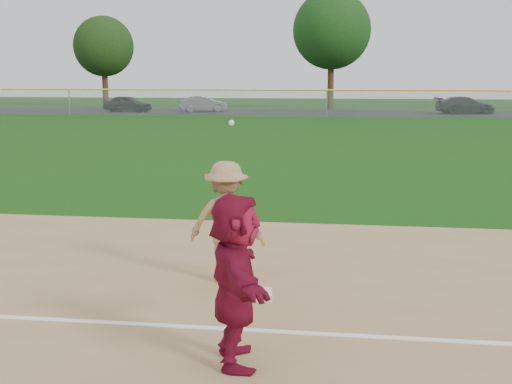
# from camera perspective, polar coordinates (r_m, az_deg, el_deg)

# --- Properties ---
(ground) EXTENTS (160.00, 160.00, 0.00)m
(ground) POSITION_cam_1_polar(r_m,az_deg,el_deg) (8.69, -1.37, -10.24)
(ground) COLOR #14440D
(ground) RESTS_ON ground
(foul_line) EXTENTS (60.00, 0.10, 0.01)m
(foul_line) POSITION_cam_1_polar(r_m,az_deg,el_deg) (7.95, -2.31, -12.07)
(foul_line) COLOR white
(foul_line) RESTS_ON infield_dirt
(parking_asphalt) EXTENTS (120.00, 10.00, 0.01)m
(parking_asphalt) POSITION_cam_1_polar(r_m,az_deg,el_deg) (54.13, 6.47, 7.02)
(parking_asphalt) COLOR black
(parking_asphalt) RESTS_ON ground
(first_base) EXTENTS (0.44, 0.44, 0.09)m
(first_base) POSITION_cam_1_polar(r_m,az_deg,el_deg) (8.99, 0.17, -9.10)
(first_base) COLOR silver
(first_base) RESTS_ON infield_dirt
(base_runner) EXTENTS (0.94, 1.80, 1.85)m
(base_runner) POSITION_cam_1_polar(r_m,az_deg,el_deg) (6.77, -1.82, -7.81)
(base_runner) COLOR maroon
(base_runner) RESTS_ON infield_dirt
(car_left) EXTENTS (4.22, 2.08, 1.38)m
(car_left) POSITION_cam_1_polar(r_m,az_deg,el_deg) (56.28, -11.33, 7.72)
(car_left) COLOR black
(car_left) RESTS_ON parking_asphalt
(car_mid) EXTENTS (4.24, 2.79, 1.32)m
(car_mid) POSITION_cam_1_polar(r_m,az_deg,el_deg) (55.55, -4.73, 7.82)
(car_mid) COLOR #5A5D62
(car_mid) RESTS_ON parking_asphalt
(car_right) EXTENTS (4.96, 2.62, 1.37)m
(car_right) POSITION_cam_1_polar(r_m,az_deg,el_deg) (54.92, 18.09, 7.35)
(car_right) COLOR black
(car_right) RESTS_ON parking_asphalt
(first_base_play) EXTENTS (1.25, 0.92, 2.44)m
(first_base_play) POSITION_cam_1_polar(r_m,az_deg,el_deg) (9.48, -2.64, -2.67)
(first_base_play) COLOR gray
(first_base_play) RESTS_ON infield_dirt
(outfield_fence) EXTENTS (110.00, 0.12, 110.00)m
(outfield_fence) POSITION_cam_1_polar(r_m,az_deg,el_deg) (48.06, 6.33, 8.95)
(outfield_fence) COLOR #999EA0
(outfield_fence) RESTS_ON ground
(tree_1) EXTENTS (5.80, 5.80, 8.75)m
(tree_1) POSITION_cam_1_polar(r_m,az_deg,el_deg) (65.39, -13.40, 12.47)
(tree_1) COLOR #3C2115
(tree_1) RESTS_ON ground
(tree_2) EXTENTS (7.00, 7.00, 10.58)m
(tree_2) POSITION_cam_1_polar(r_m,az_deg,el_deg) (59.68, 6.75, 14.09)
(tree_2) COLOR #352413
(tree_2) RESTS_ON ground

